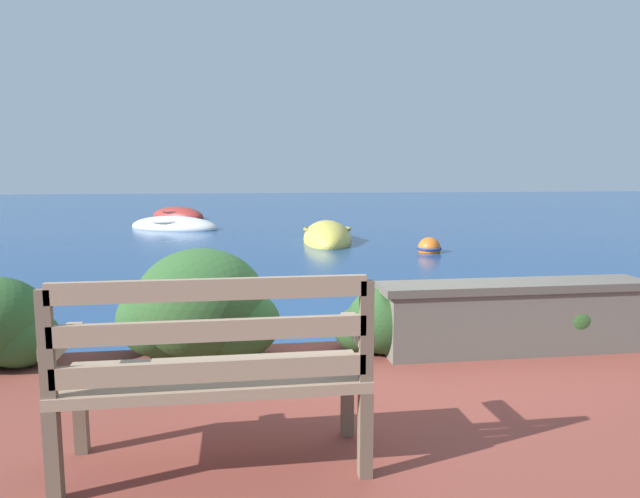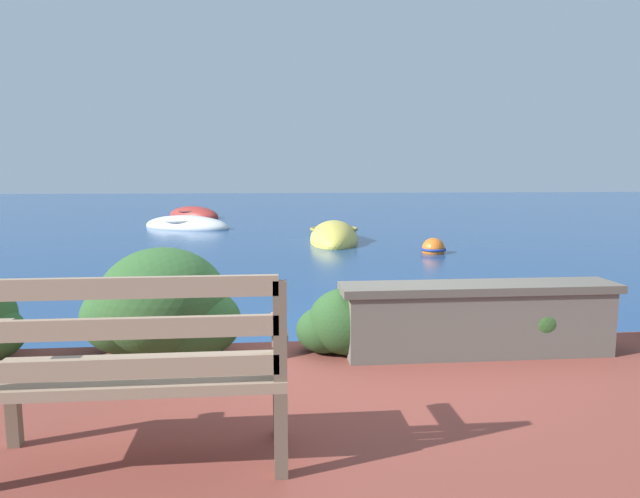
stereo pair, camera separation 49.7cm
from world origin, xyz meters
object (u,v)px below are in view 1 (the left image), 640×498
object	(u,v)px
rowboat_nearest	(327,239)
rowboat_far	(178,216)
park_bench	(215,369)
rowboat_mid	(174,227)
mooring_buoy	(429,249)

from	to	relation	value
rowboat_nearest	rowboat_far	size ratio (longest dim) A/B	1.27
park_bench	rowboat_far	size ratio (longest dim) A/B	0.58
rowboat_mid	mooring_buoy	world-z (taller)	rowboat_mid
park_bench	mooring_buoy	size ratio (longest dim) A/B	2.79
park_bench	rowboat_nearest	xyz separation A→B (m)	(2.17, 10.38, -0.63)
rowboat_mid	mooring_buoy	xyz separation A→B (m)	(5.55, -5.73, 0.02)
rowboat_mid	mooring_buoy	distance (m)	7.98
rowboat_nearest	rowboat_mid	size ratio (longest dim) A/B	1.00
mooring_buoy	rowboat_nearest	bearing A→B (deg)	129.69
rowboat_far	rowboat_mid	bearing A→B (deg)	-43.41
rowboat_nearest	rowboat_mid	xyz separation A→B (m)	(-3.83, 3.65, -0.01)
rowboat_far	mooring_buoy	xyz separation A→B (m)	(5.82, -9.57, 0.02)
rowboat_mid	rowboat_far	world-z (taller)	rowboat_far
rowboat_mid	mooring_buoy	bearing A→B (deg)	165.23
rowboat_nearest	rowboat_far	bearing A→B (deg)	35.57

